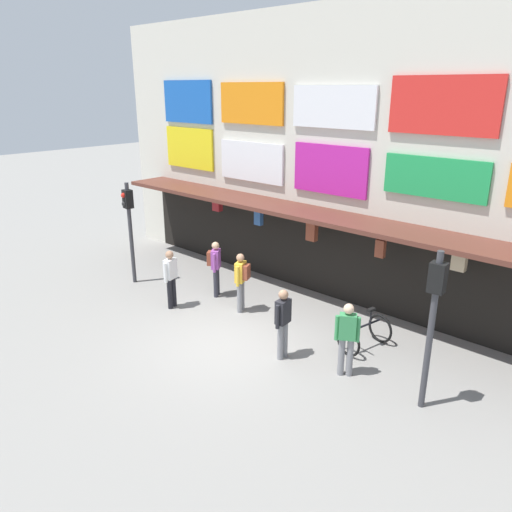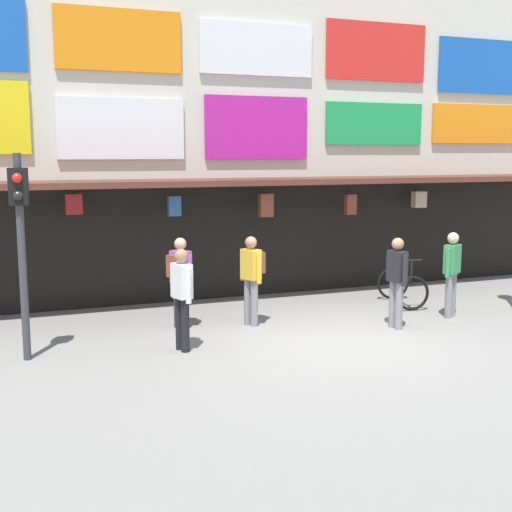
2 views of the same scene
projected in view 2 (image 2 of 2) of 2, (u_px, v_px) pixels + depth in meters
The scene contains 9 objects.
ground_plane at pixel (338, 340), 11.60m from camera, with size 80.00×80.00×0.00m, color gray.
shopfront at pixel (247, 119), 15.21m from camera, with size 18.00×2.60×8.00m.
traffic_light_near at pixel (20, 224), 10.16m from camera, with size 0.31×0.34×3.20m.
bicycle_parked at pixel (402, 287), 14.22m from camera, with size 0.94×1.28×1.05m.
pedestrian_in_yellow at pixel (180, 276), 12.22m from camera, with size 0.47×0.48×1.68m.
pedestrian_in_purple at pixel (397, 278), 12.23m from camera, with size 0.25×0.53×1.68m.
pedestrian_in_red at pixel (252, 274), 12.44m from camera, with size 0.45×0.50×1.68m.
pedestrian_in_black at pixel (182, 294), 10.83m from camera, with size 0.30×0.52×1.68m.
pedestrian_in_green at pixel (452, 270), 13.06m from camera, with size 0.47×0.37×1.68m.
Camera 2 is at (-5.33, -10.00, 3.20)m, focal length 47.09 mm.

